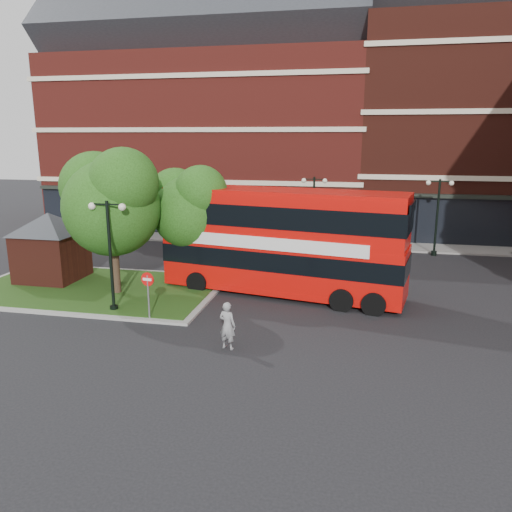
% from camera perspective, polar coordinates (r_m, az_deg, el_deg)
% --- Properties ---
extents(ground, '(120.00, 120.00, 0.00)m').
position_cam_1_polar(ground, '(21.29, -2.76, -7.61)').
color(ground, black).
rests_on(ground, ground).
extents(pavement_far, '(44.00, 3.00, 0.12)m').
position_cam_1_polar(pavement_far, '(36.85, 3.67, 1.63)').
color(pavement_far, slate).
rests_on(pavement_far, ground).
extents(terrace_far_left, '(26.00, 12.00, 14.00)m').
position_cam_1_polar(terrace_far_left, '(45.12, -5.14, 12.68)').
color(terrace_far_left, maroon).
rests_on(terrace_far_left, ground).
extents(terrace_far_right, '(18.00, 12.00, 16.00)m').
position_cam_1_polar(terrace_far_right, '(44.11, 24.15, 12.86)').
color(terrace_far_right, '#471911').
rests_on(terrace_far_right, ground).
extents(traffic_island, '(12.60, 7.60, 0.15)m').
position_cam_1_polar(traffic_island, '(26.85, -17.90, -3.58)').
color(traffic_island, gray).
rests_on(traffic_island, ground).
extents(kiosk, '(6.51, 6.51, 3.60)m').
position_cam_1_polar(kiosk, '(28.71, -22.47, 1.76)').
color(kiosk, '#471911').
rests_on(kiosk, traffic_island).
extents(tree_island_west, '(5.40, 4.71, 7.21)m').
position_cam_1_polar(tree_island_west, '(24.86, -16.33, 6.35)').
color(tree_island_west, '#2D2116').
rests_on(tree_island_west, ground).
extents(tree_island_east, '(4.46, 3.90, 6.29)m').
position_cam_1_polar(tree_island_east, '(25.97, -7.75, 5.84)').
color(tree_island_east, '#2D2116').
rests_on(tree_island_east, ground).
extents(lamp_island, '(1.72, 0.36, 5.00)m').
position_cam_1_polar(lamp_island, '(22.61, -16.34, 0.61)').
color(lamp_island, black).
rests_on(lamp_island, ground).
extents(lamp_far_left, '(1.72, 0.36, 5.00)m').
position_cam_1_polar(lamp_far_left, '(34.18, 6.59, 5.34)').
color(lamp_far_left, black).
rests_on(lamp_far_left, ground).
extents(lamp_far_right, '(1.72, 0.36, 5.00)m').
position_cam_1_polar(lamp_far_right, '(34.40, 20.01, 4.66)').
color(lamp_far_right, black).
rests_on(lamp_far_right, ground).
extents(bus, '(12.20, 4.85, 4.55)m').
position_cam_1_polar(bus, '(24.30, 3.02, 2.40)').
color(bus, red).
rests_on(bus, ground).
extents(woman, '(0.76, 0.61, 1.81)m').
position_cam_1_polar(woman, '(18.52, -3.29, -7.94)').
color(woman, gray).
rests_on(woman, ground).
extents(car_silver, '(3.95, 1.71, 1.33)m').
position_cam_1_polar(car_silver, '(37.52, -5.38, 2.75)').
color(car_silver, '#ACAEB4').
rests_on(car_silver, ground).
extents(car_white, '(4.51, 1.91, 1.45)m').
position_cam_1_polar(car_white, '(35.88, 11.37, 2.14)').
color(car_white, white).
rests_on(car_white, ground).
extents(no_entry_sign, '(0.59, 0.14, 2.14)m').
position_cam_1_polar(no_entry_sign, '(21.46, -12.25, -3.43)').
color(no_entry_sign, slate).
rests_on(no_entry_sign, ground).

